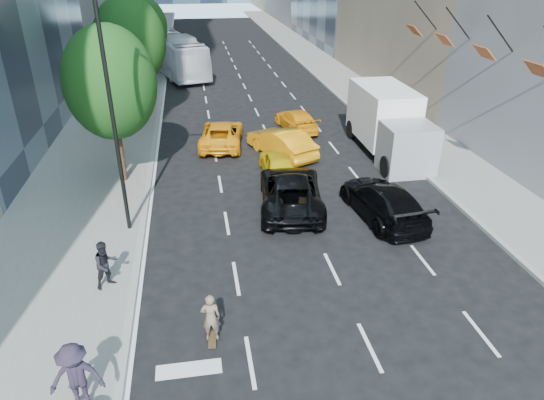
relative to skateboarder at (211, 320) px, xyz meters
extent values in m
plane|color=black|center=(3.50, 3.00, -0.78)|extent=(160.00, 160.00, 0.00)
cube|color=slate|center=(-5.50, 33.00, -0.71)|extent=(6.00, 120.00, 0.15)
cube|color=slate|center=(13.50, 33.00, -0.71)|extent=(4.00, 120.00, 0.15)
cylinder|color=black|center=(-3.00, 7.00, 4.37)|extent=(0.16, 0.16, 10.00)
cylinder|color=black|center=(-3.00, 25.00, 4.37)|extent=(0.16, 0.16, 10.00)
cylinder|color=#322013|center=(-3.70, 12.00, 0.94)|extent=(0.30, 0.30, 3.15)
ellipsoid|color=#0F3710|center=(-3.70, 12.00, 4.20)|extent=(4.20, 4.20, 5.25)
cylinder|color=#322013|center=(-3.70, 22.00, 1.06)|extent=(0.30, 0.30, 3.38)
ellipsoid|color=#0F3710|center=(-3.70, 22.00, 4.54)|extent=(4.50, 4.50, 5.62)
cylinder|color=#322013|center=(-3.70, 35.00, 0.83)|extent=(0.30, 0.30, 2.93)
ellipsoid|color=#0F3710|center=(-3.70, 35.00, 3.85)|extent=(3.90, 3.90, 4.88)
cylinder|color=black|center=(-2.90, 43.00, 1.97)|extent=(0.14, 0.14, 5.20)
imported|color=black|center=(-2.90, 43.00, 3.57)|extent=(2.48, 0.53, 1.00)
cube|color=#984723|center=(14.00, 7.00, 5.22)|extent=(0.64, 1.30, 0.64)
cylinder|color=black|center=(14.65, 11.00, 6.07)|extent=(1.75, 0.08, 1.75)
cube|color=#984723|center=(14.00, 11.00, 5.22)|extent=(0.64, 1.30, 0.64)
cylinder|color=black|center=(14.65, 15.00, 6.07)|extent=(1.75, 0.08, 1.75)
cube|color=#984723|center=(14.00, 15.00, 5.22)|extent=(0.64, 1.30, 0.64)
cylinder|color=black|center=(14.65, 19.00, 6.07)|extent=(1.75, 0.08, 1.75)
cube|color=#984723|center=(14.00, 19.00, 5.22)|extent=(0.64, 1.30, 0.64)
imported|color=brown|center=(0.00, 0.00, 0.00)|extent=(0.59, 0.41, 1.56)
imported|color=black|center=(3.96, 8.00, 0.03)|extent=(3.48, 6.13, 1.61)
imported|color=black|center=(7.70, 6.45, 0.00)|extent=(2.75, 5.59, 1.56)
imported|color=gold|center=(4.00, 11.61, -0.13)|extent=(1.56, 3.84, 1.31)
imported|color=orange|center=(4.70, 14.25, 0.02)|extent=(3.55, 5.10, 1.59)
imported|color=#FFA40D|center=(1.50, 16.50, -0.07)|extent=(3.09, 5.41, 1.42)
imported|color=#FFA00D|center=(6.49, 18.62, -0.13)|extent=(2.43, 4.71, 1.30)
imported|color=white|center=(-1.30, 37.06, 1.02)|extent=(6.22, 13.27, 3.60)
cube|color=white|center=(10.71, 14.71, 1.28)|extent=(2.73, 5.16, 3.01)
cube|color=gray|center=(10.67, 10.92, 0.50)|extent=(2.59, 2.26, 2.56)
cylinder|color=black|center=(9.50, 10.49, -0.22)|extent=(0.40, 1.12, 1.11)
cylinder|color=black|center=(11.84, 10.47, -0.22)|extent=(0.40, 1.12, 1.11)
cylinder|color=black|center=(9.56, 16.51, -0.22)|extent=(0.40, 1.12, 1.11)
cylinder|color=black|center=(11.91, 16.48, -0.22)|extent=(0.40, 1.12, 1.11)
imported|color=black|center=(-3.30, 3.09, 0.22)|extent=(1.05, 1.01, 1.71)
imported|color=black|center=(-5.04, 20.99, 0.26)|extent=(1.13, 0.91, 1.79)
imported|color=#251E2D|center=(-3.30, -1.95, 0.36)|extent=(1.29, 0.75, 1.98)
camera|label=1|loc=(-0.05, -11.02, 9.39)|focal=32.00mm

